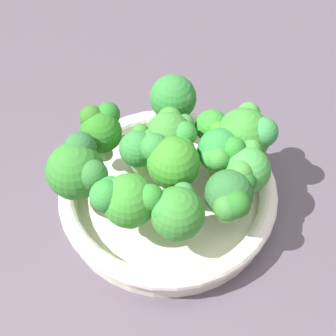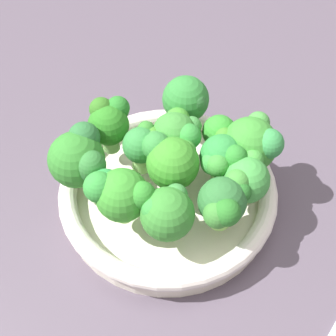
# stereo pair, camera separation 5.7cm
# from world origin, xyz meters

# --- Properties ---
(ground_plane) EXTENTS (1.30, 1.30, 0.03)m
(ground_plane) POSITION_xyz_m (0.00, 0.00, -0.01)
(ground_plane) COLOR #504653
(bowl) EXTENTS (0.27, 0.27, 0.04)m
(bowl) POSITION_xyz_m (0.04, 0.01, 0.02)
(bowl) COLOR #EEE6CD
(bowl) RESTS_ON ground_plane
(broccoli_floret_0) EXTENTS (0.05, 0.05, 0.06)m
(broccoli_floret_0) POSITION_xyz_m (0.06, 0.04, 0.08)
(broccoli_floret_0) COLOR #98DA72
(broccoli_floret_0) RESTS_ON bowl
(broccoli_floret_1) EXTENTS (0.08, 0.07, 0.07)m
(broccoli_floret_1) POSITION_xyz_m (0.09, -0.08, 0.08)
(broccoli_floret_1) COLOR #83BF5B
(broccoli_floret_1) RESTS_ON bowl
(broccoli_floret_2) EXTENTS (0.06, 0.07, 0.08)m
(broccoli_floret_2) POSITION_xyz_m (0.04, 0.00, 0.09)
(broccoli_floret_2) COLOR #7AB055
(broccoli_floret_2) RESTS_ON bowl
(broccoli_floret_3) EXTENTS (0.07, 0.08, 0.08)m
(broccoli_floret_3) POSITION_xyz_m (0.01, 0.11, 0.09)
(broccoli_floret_3) COLOR #93CA61
(broccoli_floret_3) RESTS_ON bowl
(broccoli_floret_4) EXTENTS (0.06, 0.08, 0.07)m
(broccoli_floret_4) POSITION_xyz_m (-0.02, 0.05, 0.08)
(broccoli_floret_4) COLOR #8BC961
(broccoli_floret_4) RESTS_ON bowl
(broccoli_floret_5) EXTENTS (0.06, 0.06, 0.07)m
(broccoli_floret_5) POSITION_xyz_m (-0.03, -0.01, 0.08)
(broccoli_floret_5) COLOR #87C369
(broccoli_floret_5) RESTS_ON bowl
(broccoli_floret_6) EXTENTS (0.05, 0.04, 0.06)m
(broccoli_floret_6) POSITION_xyz_m (0.10, -0.04, 0.08)
(broccoli_floret_6) COLOR #91D574
(broccoli_floret_6) RESTS_ON bowl
(broccoli_floret_7) EXTENTS (0.06, 0.05, 0.07)m
(broccoli_floret_7) POSITION_xyz_m (0.08, 0.09, 0.09)
(broccoli_floret_7) COLOR #7AB25F
(broccoli_floret_7) RESTS_ON bowl
(broccoli_floret_8) EXTENTS (0.06, 0.06, 0.07)m
(broccoli_floret_8) POSITION_xyz_m (0.06, -0.05, 0.08)
(broccoli_floret_8) COLOR #8BBE6A
(broccoli_floret_8) RESTS_ON bowl
(broccoli_floret_9) EXTENTS (0.06, 0.06, 0.07)m
(broccoli_floret_9) POSITION_xyz_m (0.08, 0.01, 0.09)
(broccoli_floret_9) COLOR #90DB61
(broccoli_floret_9) RESTS_ON bowl
(broccoli_floret_10) EXTENTS (0.07, 0.05, 0.07)m
(broccoli_floret_10) POSITION_xyz_m (0.04, -0.08, 0.08)
(broccoli_floret_10) COLOR #90BF67
(broccoli_floret_10) RESTS_ON bowl
(broccoli_floret_11) EXTENTS (0.06, 0.06, 0.07)m
(broccoli_floret_11) POSITION_xyz_m (-0.00, -0.07, 0.08)
(broccoli_floret_11) COLOR #89C45A
(broccoli_floret_11) RESTS_ON bowl
(broccoli_floret_12) EXTENTS (0.06, 0.06, 0.08)m
(broccoli_floret_12) POSITION_xyz_m (0.14, 0.01, 0.09)
(broccoli_floret_12) COLOR #7BBD52
(broccoli_floret_12) RESTS_ON bowl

